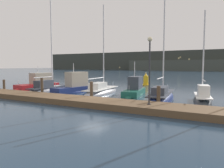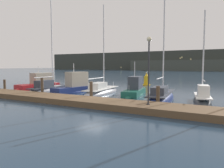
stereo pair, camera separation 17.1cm
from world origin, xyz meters
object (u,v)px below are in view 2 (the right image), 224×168
object	(u,v)px
motorboat_berth_5	(134,91)
motorboat_berth_3	(74,89)
sailboat_berth_4	(101,92)
sailboat_berth_2	(49,90)
sailboat_berth_6	(161,99)
channel_buoy	(146,80)
dock_lamppost	(149,60)
sailboat_berth_7	(202,100)
motorboat_berth_1	(39,86)

from	to	relation	value
motorboat_berth_5	motorboat_berth_3	bearing A→B (deg)	-167.83
sailboat_berth_4	motorboat_berth_5	size ratio (longest dim) A/B	1.85
sailboat_berth_2	sailboat_berth_4	world-z (taller)	sailboat_berth_2
motorboat_berth_3	sailboat_berth_4	size ratio (longest dim) A/B	0.57
sailboat_berth_6	channel_buoy	distance (m)	14.88
dock_lamppost	channel_buoy	bearing A→B (deg)	110.67
sailboat_berth_4	sailboat_berth_2	bearing A→B (deg)	-171.90
sailboat_berth_7	motorboat_berth_1	bearing A→B (deg)	176.95
channel_buoy	motorboat_berth_3	bearing A→B (deg)	-106.98
motorboat_berth_5	sailboat_berth_7	xyz separation A→B (m)	(6.86, -1.59, -0.18)
sailboat_berth_6	dock_lamppost	world-z (taller)	sailboat_berth_6
sailboat_berth_2	channel_buoy	distance (m)	15.28
sailboat_berth_4	sailboat_berth_7	world-z (taller)	sailboat_berth_4
motorboat_berth_3	sailboat_berth_7	distance (m)	13.75
sailboat_berth_7	channel_buoy	xyz separation A→B (m)	(-9.79, 13.07, 0.59)
sailboat_berth_4	sailboat_berth_6	xyz separation A→B (m)	(7.13, -1.19, -0.02)
sailboat_berth_2	sailboat_berth_4	distance (m)	6.99
sailboat_berth_6	motorboat_berth_1	bearing A→B (deg)	175.20
sailboat_berth_6	dock_lamppost	xyz separation A→B (m)	(0.61, -5.17, 3.34)
sailboat_berth_2	motorboat_berth_3	bearing A→B (deg)	3.73
motorboat_berth_1	sailboat_berth_4	bearing A→B (deg)	-1.45
sailboat_berth_4	dock_lamppost	bearing A→B (deg)	-39.39
sailboat_berth_7	channel_buoy	size ratio (longest dim) A/B	4.01
sailboat_berth_2	channel_buoy	bearing A→B (deg)	59.90
sailboat_berth_7	motorboat_berth_3	bearing A→B (deg)	179.59
sailboat_berth_4	channel_buoy	distance (m)	12.26
motorboat_berth_5	channel_buoy	bearing A→B (deg)	104.31
motorboat_berth_5	sailboat_berth_7	size ratio (longest dim) A/B	0.68
sailboat_berth_6	motorboat_berth_5	bearing A→B (deg)	150.88
sailboat_berth_2	channel_buoy	xyz separation A→B (m)	(7.66, 13.21, 0.62)
motorboat_berth_5	channel_buoy	world-z (taller)	motorboat_berth_5
motorboat_berth_3	channel_buoy	size ratio (longest dim) A/B	2.86
motorboat_berth_3	sailboat_berth_7	xyz separation A→B (m)	(13.75, -0.10, -0.24)
sailboat_berth_4	sailboat_berth_6	world-z (taller)	sailboat_berth_6
sailboat_berth_7	sailboat_berth_2	bearing A→B (deg)	-179.54
sailboat_berth_4	channel_buoy	xyz separation A→B (m)	(0.73, 12.22, 0.65)
sailboat_berth_7	sailboat_berth_4	bearing A→B (deg)	175.42
sailboat_berth_2	motorboat_berth_3	distance (m)	3.71
sailboat_berth_2	dock_lamppost	world-z (taller)	sailboat_berth_2
motorboat_berth_3	channel_buoy	distance (m)	13.56
sailboat_berth_2	motorboat_berth_5	xyz separation A→B (m)	(10.58, 1.73, 0.20)
sailboat_berth_4	sailboat_berth_7	distance (m)	10.56
motorboat_berth_5	dock_lamppost	bearing A→B (deg)	-60.11
sailboat_berth_2	sailboat_berth_4	bearing A→B (deg)	8.10
motorboat_berth_1	sailboat_berth_7	bearing A→B (deg)	-3.05
sailboat_berth_7	motorboat_berth_5	bearing A→B (deg)	167.00
motorboat_berth_1	dock_lamppost	bearing A→B (deg)	-20.37
dock_lamppost	sailboat_berth_7	bearing A→B (deg)	63.21
motorboat_berth_1	sailboat_berth_6	size ratio (longest dim) A/B	0.61
motorboat_berth_3	sailboat_berth_4	bearing A→B (deg)	12.98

